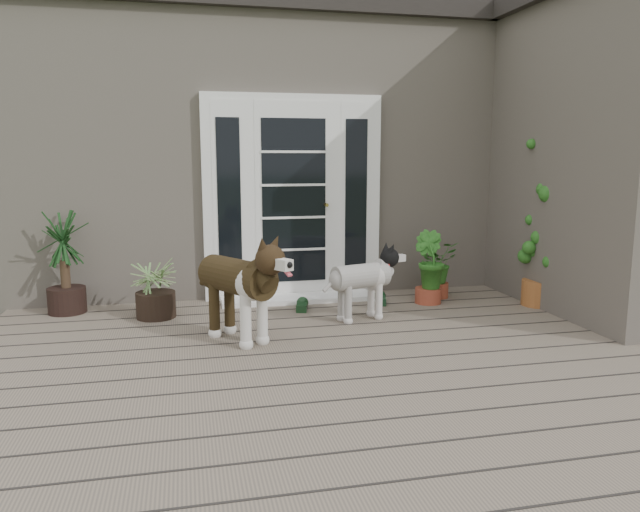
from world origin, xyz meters
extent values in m
cube|color=#6B5B4C|center=(0.00, 0.40, 0.06)|extent=(6.20, 4.60, 0.12)
cube|color=#665E54|center=(0.00, 4.65, 1.55)|extent=(7.40, 4.00, 3.10)
cube|color=#2D2826|center=(0.00, 4.65, 3.20)|extent=(7.60, 4.20, 0.20)
cube|color=#665E54|center=(2.90, 1.50, 1.55)|extent=(1.60, 2.40, 3.10)
cube|color=white|center=(-0.20, 2.60, 1.19)|extent=(1.90, 0.14, 2.15)
cube|color=white|center=(-0.20, 2.40, 0.14)|extent=(1.60, 0.40, 0.05)
imported|color=#1B6122|center=(1.31, 2.21, 0.38)|extent=(0.51, 0.51, 0.52)
imported|color=#1E621C|center=(1.11, 1.99, 0.39)|extent=(0.49, 0.49, 0.54)
imported|color=#2B611B|center=(2.27, 2.30, 0.36)|extent=(0.44, 0.44, 0.49)
camera|label=1|loc=(-1.34, -3.72, 1.64)|focal=33.84mm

